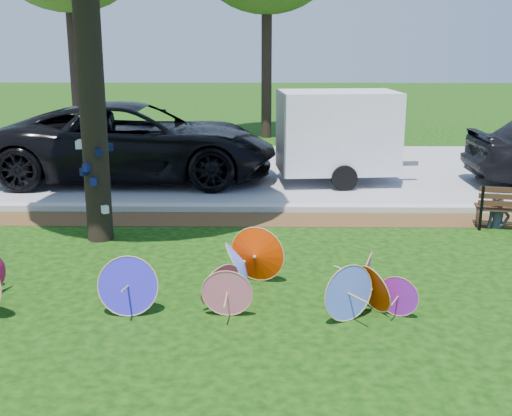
{
  "coord_description": "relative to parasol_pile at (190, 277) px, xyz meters",
  "views": [
    {
      "loc": [
        0.64,
        -7.47,
        3.4
      ],
      "look_at": [
        0.5,
        2.0,
        0.9
      ],
      "focal_mm": 45.0,
      "sensor_mm": 36.0,
      "label": 1
    }
  ],
  "objects": [
    {
      "name": "mulch_strip",
      "position": [
        0.35,
        4.06,
        -0.37
      ],
      "size": [
        90.0,
        1.0,
        0.01
      ],
      "primitive_type": "cube",
      "color": "#472D16",
      "rests_on": "ground"
    },
    {
      "name": "cargo_trailer",
      "position": [
        2.73,
        7.44,
        0.88
      ],
      "size": [
        2.88,
        1.97,
        2.51
      ],
      "primitive_type": "cube",
      "rotation": [
        0.0,
        0.0,
        0.09
      ],
      "color": "silver",
      "rests_on": "ground"
    },
    {
      "name": "parasol_pile",
      "position": [
        0.0,
        0.0,
        0.0
      ],
      "size": [
        6.42,
        1.72,
        0.9
      ],
      "color": "#F06889",
      "rests_on": "ground"
    },
    {
      "name": "street",
      "position": [
        0.35,
        8.91,
        -0.37
      ],
      "size": [
        90.0,
        8.0,
        0.01
      ],
      "primitive_type": "cube",
      "color": "gray",
      "rests_on": "ground"
    },
    {
      "name": "black_van",
      "position": [
        -2.19,
        7.7,
        0.58
      ],
      "size": [
        6.88,
        3.21,
        1.91
      ],
      "primitive_type": "imported",
      "rotation": [
        0.0,
        0.0,
        1.58
      ],
      "color": "black",
      "rests_on": "ground"
    },
    {
      "name": "person_left",
      "position": [
        5.31,
        3.6,
        0.25
      ],
      "size": [
        0.49,
        0.36,
        1.24
      ],
      "primitive_type": "imported",
      "rotation": [
        0.0,
        0.0,
        0.14
      ],
      "color": "#333B46",
      "rests_on": "ground"
    },
    {
      "name": "curb",
      "position": [
        0.35,
        4.76,
        -0.31
      ],
      "size": [
        90.0,
        0.3,
        0.12
      ],
      "primitive_type": "cube",
      "color": "#B7B5AD",
      "rests_on": "ground"
    },
    {
      "name": "ground",
      "position": [
        0.35,
        -0.44,
        -0.37
      ],
      "size": [
        90.0,
        90.0,
        0.0
      ],
      "primitive_type": "plane",
      "color": "black",
      "rests_on": "ground"
    }
  ]
}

